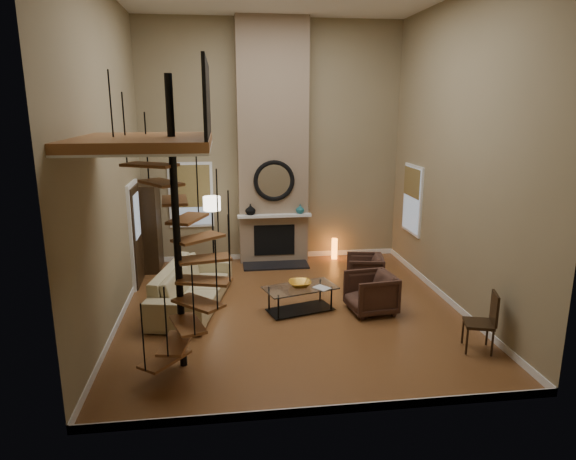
{
  "coord_description": "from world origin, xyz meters",
  "views": [
    {
      "loc": [
        -1.17,
        -8.53,
        3.64
      ],
      "look_at": [
        0.0,
        0.4,
        1.4
      ],
      "focal_mm": 31.57,
      "sensor_mm": 36.0,
      "label": 1
    }
  ],
  "objects": [
    {
      "name": "book",
      "position": [
        0.51,
        -0.22,
        0.46
      ],
      "size": [
        0.34,
        0.36,
        0.03
      ],
      "primitive_type": "imported",
      "rotation": [
        0.0,
        0.0,
        0.65
      ],
      "color": "gray",
      "rests_on": "coffee_table"
    },
    {
      "name": "baseboard_left",
      "position": [
        -2.99,
        0.0,
        0.06
      ],
      "size": [
        0.02,
        6.5,
        0.12
      ],
      "primitive_type": "cube",
      "color": "white",
      "rests_on": "ground"
    },
    {
      "name": "loft",
      "position": [
        -2.04,
        -1.8,
        3.24
      ],
      "size": [
        1.7,
        2.2,
        1.09
      ],
      "color": "#945B30",
      "rests_on": "left_wall"
    },
    {
      "name": "mirror_disc",
      "position": [
        0.0,
        2.85,
        1.95
      ],
      "size": [
        0.8,
        0.01,
        0.8
      ],
      "primitive_type": "cylinder",
      "rotation": [
        1.57,
        0.0,
        0.0
      ],
      "color": "white",
      "rests_on": "chimney_breast"
    },
    {
      "name": "baseboard_right",
      "position": [
        2.99,
        0.0,
        0.06
      ],
      "size": [
        0.02,
        6.5,
        0.12
      ],
      "primitive_type": "cube",
      "color": "white",
      "rests_on": "ground"
    },
    {
      "name": "right_wall",
      "position": [
        3.0,
        0.0,
        2.75
      ],
      "size": [
        0.02,
        6.5,
        5.5
      ],
      "primitive_type": "cube",
      "color": "#8D7D5B",
      "rests_on": "ground"
    },
    {
      "name": "floor_lamp",
      "position": [
        -1.41,
        2.38,
        1.41
      ],
      "size": [
        0.38,
        0.38,
        1.7
      ],
      "color": "black",
      "rests_on": "ground"
    },
    {
      "name": "chimney_breast",
      "position": [
        0.0,
        3.06,
        2.75
      ],
      "size": [
        1.6,
        0.38,
        5.5
      ],
      "primitive_type": "cube",
      "color": "#877058",
      "rests_on": "ground"
    },
    {
      "name": "back_wall",
      "position": [
        0.0,
        3.25,
        2.75
      ],
      "size": [
        6.0,
        0.02,
        5.5
      ],
      "primitive_type": "cube",
      "color": "#8D7D5B",
      "rests_on": "ground"
    },
    {
      "name": "sofa",
      "position": [
        -1.79,
        0.42,
        0.4
      ],
      "size": [
        1.51,
        2.71,
        0.75
      ],
      "primitive_type": "imported",
      "rotation": [
        0.0,
        0.0,
        1.36
      ],
      "color": "#C1B486",
      "rests_on": "ground"
    },
    {
      "name": "firebox",
      "position": [
        0.0,
        2.86,
        0.55
      ],
      "size": [
        0.95,
        0.02,
        0.72
      ],
      "primitive_type": "cube",
      "color": "black",
      "rests_on": "chimney_breast"
    },
    {
      "name": "armchair_far",
      "position": [
        1.48,
        -0.27,
        0.35
      ],
      "size": [
        0.89,
        0.87,
        0.73
      ],
      "primitive_type": "imported",
      "rotation": [
        0.0,
        0.0,
        -1.45
      ],
      "color": "#40271D",
      "rests_on": "ground"
    },
    {
      "name": "entry_door",
      "position": [
        -2.95,
        1.8,
        1.05
      ],
      "size": [
        0.1,
        1.05,
        2.16
      ],
      "color": "white",
      "rests_on": "ground"
    },
    {
      "name": "armchair_near",
      "position": [
        1.71,
        0.95,
        0.35
      ],
      "size": [
        0.84,
        0.82,
        0.66
      ],
      "primitive_type": "imported",
      "rotation": [
        0.0,
        0.0,
        -1.76
      ],
      "color": "#40271D",
      "rests_on": "ground"
    },
    {
      "name": "mirror_frame",
      "position": [
        0.0,
        2.84,
        1.95
      ],
      "size": [
        0.94,
        0.1,
        0.94
      ],
      "primitive_type": "torus",
      "rotation": [
        1.57,
        0.0,
        0.0
      ],
      "color": "black",
      "rests_on": "chimney_breast"
    },
    {
      "name": "left_wall",
      "position": [
        -3.0,
        0.0,
        2.75
      ],
      "size": [
        0.02,
        6.5,
        5.5
      ],
      "primitive_type": "cube",
      "color": "#8D7D5B",
      "rests_on": "ground"
    },
    {
      "name": "vase_right",
      "position": [
        0.6,
        2.82,
        1.28
      ],
      "size": [
        0.2,
        0.2,
        0.21
      ],
      "primitive_type": "imported",
      "color": "#1B5B61",
      "rests_on": "mantel"
    },
    {
      "name": "side_chair",
      "position": [
        2.67,
        -1.96,
        0.53
      ],
      "size": [
        0.52,
        0.5,
        0.92
      ],
      "color": "black",
      "rests_on": "ground"
    },
    {
      "name": "hearth",
      "position": [
        0.0,
        2.57,
        0.02
      ],
      "size": [
        1.5,
        0.6,
        0.04
      ],
      "primitive_type": "cube",
      "color": "black",
      "rests_on": "ground"
    },
    {
      "name": "accent_lamp",
      "position": [
        1.47,
        2.97,
        0.25
      ],
      "size": [
        0.14,
        0.14,
        0.5
      ],
      "primitive_type": "cylinder",
      "color": "orange",
      "rests_on": "ground"
    },
    {
      "name": "baseboard_front",
      "position": [
        0.0,
        -3.24,
        0.06
      ],
      "size": [
        6.0,
        0.02,
        0.12
      ],
      "primitive_type": "cube",
      "color": "white",
      "rests_on": "ground"
    },
    {
      "name": "ground",
      "position": [
        0.0,
        0.0,
        -0.01
      ],
      "size": [
        6.0,
        6.5,
        0.01
      ],
      "primitive_type": "cube",
      "color": "brown",
      "rests_on": "ground"
    },
    {
      "name": "bowl",
      "position": [
        0.16,
        -0.02,
        0.5
      ],
      "size": [
        0.41,
        0.41,
        0.1
      ],
      "primitive_type": "imported",
      "color": "gold",
      "rests_on": "coffee_table"
    },
    {
      "name": "vase_left",
      "position": [
        -0.55,
        2.82,
        1.3
      ],
      "size": [
        0.24,
        0.24,
        0.25
      ],
      "primitive_type": "imported",
      "color": "black",
      "rests_on": "mantel"
    },
    {
      "name": "front_wall",
      "position": [
        0.0,
        -3.25,
        2.75
      ],
      "size": [
        6.0,
        0.02,
        5.5
      ],
      "primitive_type": "cube",
      "color": "#8D7D5B",
      "rests_on": "ground"
    },
    {
      "name": "mantel",
      "position": [
        0.0,
        2.78,
        1.15
      ],
      "size": [
        1.7,
        0.18,
        0.06
      ],
      "primitive_type": "cube",
      "color": "white",
      "rests_on": "chimney_breast"
    },
    {
      "name": "hutch",
      "position": [
        -2.81,
        2.77,
        0.95
      ],
      "size": [
        0.42,
        0.9,
        2.0
      ],
      "primitive_type": "cube",
      "color": "black",
      "rests_on": "ground"
    },
    {
      "name": "window_right",
      "position": [
        2.97,
        2.0,
        1.63
      ],
      "size": [
        0.06,
        1.02,
        1.52
      ],
      "color": "white",
      "rests_on": "right_wall"
    },
    {
      "name": "coffee_table",
      "position": [
        0.16,
        -0.07,
        0.28
      ],
      "size": [
        1.4,
        0.97,
        0.47
      ],
      "color": "silver",
      "rests_on": "ground"
    },
    {
      "name": "window_back",
      "position": [
        -1.9,
        3.22,
        1.62
      ],
      "size": [
        1.02,
        0.06,
        1.52
      ],
      "color": "white",
      "rests_on": "back_wall"
    },
    {
      "name": "baseboard_back",
      "position": [
        0.0,
        3.24,
        0.06
      ],
      "size": [
        6.0,
        0.02,
        0.12
      ],
      "primitive_type": "cube",
      "color": "white",
      "rests_on": "ground"
    },
    {
      "name": "spiral_stair",
      "position": [
        -1.78,
        -1.79,
        1.78
      ],
      "size": [
        1.47,
        1.47,
        4.06
      ],
      "color": "black",
      "rests_on": "ground"
    }
  ]
}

